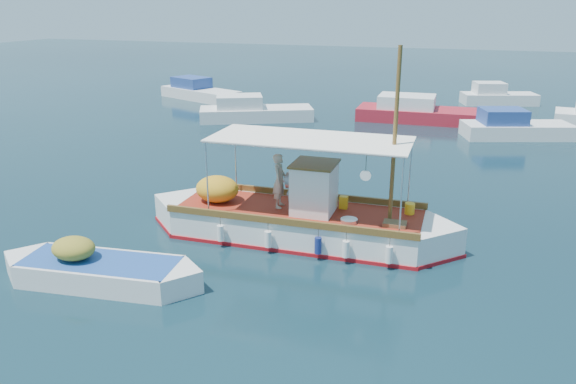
% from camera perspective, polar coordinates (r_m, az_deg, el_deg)
% --- Properties ---
extents(ground, '(160.00, 160.00, 0.00)m').
position_cam_1_polar(ground, '(17.38, 1.81, -5.70)').
color(ground, black).
rests_on(ground, ground).
extents(fishing_caique, '(10.30, 3.09, 6.29)m').
position_cam_1_polar(fishing_caique, '(17.95, 0.86, -2.96)').
color(fishing_caique, white).
rests_on(fishing_caique, ground).
extents(dinghy, '(5.81, 2.15, 1.43)m').
position_cam_1_polar(dinghy, '(16.07, -18.66, -7.74)').
color(dinghy, white).
rests_on(dinghy, ground).
extents(bg_boat_nw, '(7.42, 5.22, 1.80)m').
position_cam_1_polar(bg_boat_nw, '(36.13, -3.60, 8.07)').
color(bg_boat_nw, silver).
rests_on(bg_boat_nw, ground).
extents(bg_boat_n, '(8.71, 3.10, 1.80)m').
position_cam_1_polar(bg_boat_n, '(36.73, 13.49, 7.76)').
color(bg_boat_n, '#A31B28').
rests_on(bg_boat_n, ground).
extents(bg_boat_ne, '(6.22, 3.98, 1.80)m').
position_cam_1_polar(bg_boat_ne, '(33.77, 21.94, 5.98)').
color(bg_boat_ne, silver).
rests_on(bg_boat_ne, ground).
extents(bg_boat_far_w, '(7.35, 4.80, 1.80)m').
position_cam_1_polar(bg_boat_far_w, '(44.79, -9.07, 9.96)').
color(bg_boat_far_w, silver).
rests_on(bg_boat_far_w, ground).
extents(bg_boat_far_n, '(5.62, 3.53, 1.80)m').
position_cam_1_polar(bg_boat_far_n, '(44.57, 20.44, 8.98)').
color(bg_boat_far_n, silver).
rests_on(bg_boat_far_n, ground).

